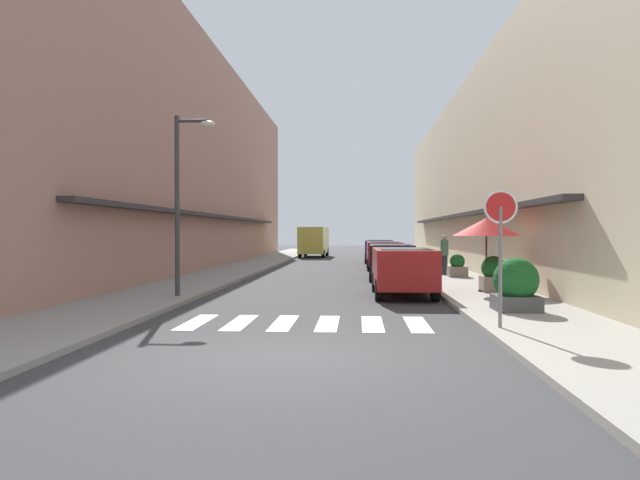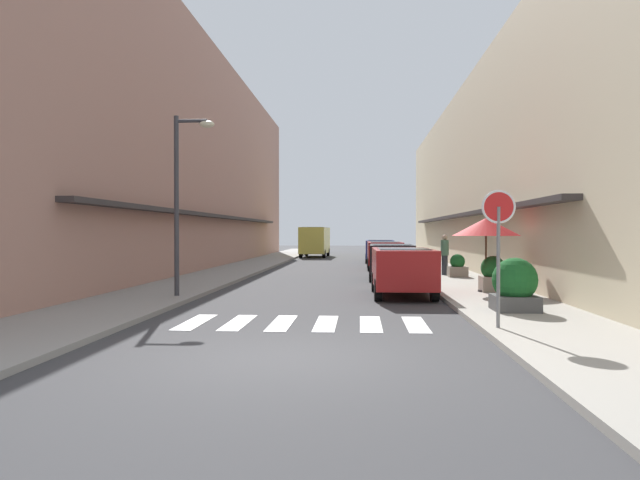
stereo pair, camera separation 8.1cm
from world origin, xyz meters
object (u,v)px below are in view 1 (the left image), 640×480
(planter_far, at_px, (457,267))
(pedestrian_walking_near, at_px, (444,254))
(parked_car_distant, at_px, (379,248))
(cafe_umbrella, at_px, (486,227))
(round_street_sign, at_px, (501,222))
(street_lamp, at_px, (184,185))
(delivery_van, at_px, (314,239))
(parked_car_far, at_px, (384,252))
(planter_midblock, at_px, (493,274))
(parked_car_near, at_px, (403,266))
(parked_car_mid, at_px, (391,257))
(planter_corner, at_px, (516,285))

(planter_far, height_order, pedestrian_walking_near, pedestrian_walking_near)
(parked_car_distant, bearing_deg, cafe_umbrella, -82.33)
(round_street_sign, xyz_separation_m, cafe_umbrella, (1.23, 6.82, -0.04))
(street_lamp, bearing_deg, planter_far, 40.29)
(delivery_van, xyz_separation_m, cafe_umbrella, (7.44, -27.55, 0.71))
(round_street_sign, distance_m, pedestrian_walking_near, 13.95)
(parked_car_far, distance_m, planter_midblock, 12.58)
(delivery_van, distance_m, pedestrian_walking_near, 21.74)
(parked_car_distant, bearing_deg, delivery_van, 120.23)
(pedestrian_walking_near, bearing_deg, parked_car_distant, -82.63)
(parked_car_near, distance_m, planter_midblock, 2.86)
(round_street_sign, bearing_deg, planter_midblock, 77.97)
(parked_car_mid, xyz_separation_m, round_street_sign, (1.35, -12.63, 1.23))
(planter_midblock, distance_m, planter_far, 6.01)
(cafe_umbrella, relative_size, pedestrian_walking_near, 1.32)
(parked_car_mid, height_order, street_lamp, street_lamp)
(parked_car_mid, bearing_deg, delivery_van, 102.59)
(planter_corner, height_order, planter_far, planter_corner)
(planter_far, relative_size, pedestrian_walking_near, 0.54)
(delivery_van, height_order, planter_midblock, delivery_van)
(parked_car_far, height_order, cafe_umbrella, cafe_umbrella)
(street_lamp, bearing_deg, parked_car_mid, 49.54)
(cafe_umbrella, distance_m, planter_midblock, 1.47)
(delivery_van, bearing_deg, planter_far, -70.55)
(parked_car_mid, relative_size, delivery_van, 0.73)
(pedestrian_walking_near, bearing_deg, planter_midblock, 90.17)
(planter_corner, height_order, pedestrian_walking_near, pedestrian_walking_near)
(parked_car_mid, height_order, cafe_umbrella, cafe_umbrella)
(parked_car_far, height_order, round_street_sign, round_street_sign)
(parked_car_near, relative_size, parked_car_far, 0.96)
(delivery_van, distance_m, planter_corner, 32.70)
(street_lamp, bearing_deg, delivery_van, 86.94)
(street_lamp, height_order, planter_far, street_lamp)
(street_lamp, bearing_deg, parked_car_far, 65.38)
(parked_car_mid, distance_m, planter_midblock, 6.43)
(parked_car_distant, distance_m, planter_far, 13.46)
(parked_car_near, distance_m, parked_car_far, 12.68)
(parked_car_distant, height_order, pedestrian_walking_near, pedestrian_walking_near)
(cafe_umbrella, height_order, pedestrian_walking_near, cafe_umbrella)
(parked_car_near, height_order, delivery_van, delivery_van)
(planter_midblock, relative_size, planter_far, 1.18)
(street_lamp, xyz_separation_m, planter_corner, (8.74, -2.63, -2.60))
(cafe_umbrella, bearing_deg, delivery_van, 105.12)
(pedestrian_walking_near, bearing_deg, parked_car_near, 68.80)
(parked_car_near, xyz_separation_m, street_lamp, (-6.42, -1.34, 2.39))
(parked_car_near, xyz_separation_m, planter_corner, (2.32, -3.96, -0.21))
(delivery_van, xyz_separation_m, round_street_sign, (6.21, -34.37, 0.75))
(planter_corner, bearing_deg, pedestrian_walking_near, 89.82)
(parked_car_near, height_order, street_lamp, street_lamp)
(parked_car_near, height_order, parked_car_far, same)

